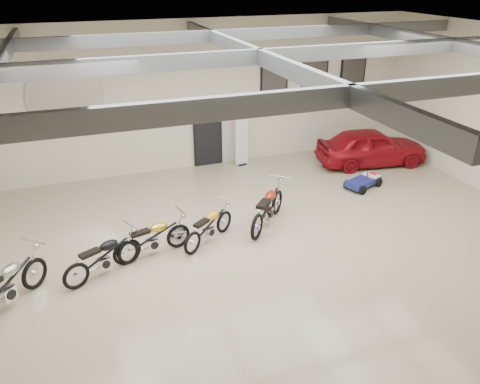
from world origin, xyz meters
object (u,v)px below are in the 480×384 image
object	(u,v)px
motorcycle_black	(103,256)
vintage_car	(371,147)
motorcycle_yellow	(209,226)
motorcycle_red	(268,207)
go_kart	(366,178)
banner_stand	(242,140)
motorcycle_gold	(152,237)
motorcycle_silver	(5,286)

from	to	relation	value
motorcycle_black	vintage_car	size ratio (longest dim) A/B	0.51
motorcycle_black	motorcycle_yellow	world-z (taller)	motorcycle_black
motorcycle_yellow	motorcycle_red	world-z (taller)	motorcycle_red
go_kart	vintage_car	xyz separation A→B (m)	(1.24, 1.61, 0.38)
banner_stand	motorcycle_red	world-z (taller)	banner_stand
motorcycle_black	go_kart	xyz separation A→B (m)	(8.41, 2.16, -0.22)
motorcycle_black	vintage_car	distance (m)	10.36
motorcycle_black	motorcycle_gold	size ratio (longest dim) A/B	0.99
motorcycle_black	motorcycle_gold	distance (m)	1.28
banner_stand	go_kart	distance (m)	4.47
go_kart	vintage_car	distance (m)	2.06
motorcycle_black	motorcycle_red	size ratio (longest dim) A/B	0.88
motorcycle_yellow	go_kart	distance (m)	5.97
banner_stand	go_kart	size ratio (longest dim) A/B	1.20
motorcycle_black	motorcycle_gold	bearing A→B (deg)	-5.71
banner_stand	motorcycle_yellow	xyz separation A→B (m)	(-2.61, -4.69, -0.45)
motorcycle_black	vintage_car	xyz separation A→B (m)	(9.66, 3.76, 0.15)
motorcycle_silver	vintage_car	xyz separation A→B (m)	(11.63, 4.29, 0.09)
vintage_car	motorcycle_silver	bearing A→B (deg)	118.82
banner_stand	motorcycle_silver	size ratio (longest dim) A/B	0.85
motorcycle_silver	motorcycle_red	bearing A→B (deg)	-36.73
motorcycle_red	banner_stand	bearing A→B (deg)	32.39
banner_stand	motorcycle_red	size ratio (longest dim) A/B	0.85
motorcycle_black	motorcycle_yellow	size ratio (longest dim) A/B	1.05
motorcycle_gold	motorcycle_yellow	size ratio (longest dim) A/B	1.06
motorcycle_red	motorcycle_black	bearing A→B (deg)	144.52
motorcycle_yellow	vintage_car	world-z (taller)	vintage_car
vintage_car	go_kart	bearing A→B (deg)	150.91
motorcycle_red	go_kart	distance (m)	4.22
banner_stand	motorcycle_black	size ratio (longest dim) A/B	0.96
banner_stand	motorcycle_yellow	bearing A→B (deg)	-130.33
motorcycle_yellow	banner_stand	bearing A→B (deg)	25.34
motorcycle_black	motorcycle_yellow	xyz separation A→B (m)	(2.66, 0.57, -0.02)
motorcycle_red	vintage_car	xyz separation A→B (m)	(5.24, 2.90, 0.08)
banner_stand	motorcycle_black	distance (m)	7.46
motorcycle_yellow	motorcycle_silver	bearing A→B (deg)	157.73
motorcycle_red	go_kart	xyz separation A→B (m)	(4.00, 1.29, -0.29)
motorcycle_black	vintage_car	world-z (taller)	vintage_car
motorcycle_yellow	go_kart	bearing A→B (deg)	-20.16
motorcycle_gold	vintage_car	size ratio (longest dim) A/B	0.51
motorcycle_yellow	go_kart	size ratio (longest dim) A/B	1.19
banner_stand	vintage_car	world-z (taller)	banner_stand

